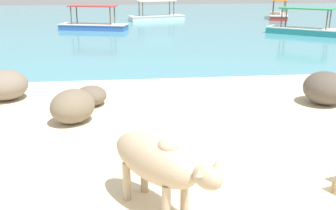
{
  "coord_description": "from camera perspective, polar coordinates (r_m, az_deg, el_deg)",
  "views": [
    {
      "loc": [
        -0.97,
        -3.64,
        2.68
      ],
      "look_at": [
        -0.19,
        3.0,
        0.55
      ],
      "focal_mm": 42.6,
      "sensor_mm": 36.0,
      "label": 1
    }
  ],
  "objects": [
    {
      "name": "shore_rock_small",
      "position": [
        9.75,
        -22.29,
        2.68
      ],
      "size": [
        1.02,
        1.06,
        0.68
      ],
      "primitive_type": "ellipsoid",
      "rotation": [
        0.0,
        0.0,
        1.56
      ],
      "color": "gray",
      "rests_on": "sand_beach"
    },
    {
      "name": "water_surface",
      "position": [
        25.8,
        -4.57,
        11.65
      ],
      "size": [
        60.0,
        36.0,
        0.03
      ],
      "primitive_type": "cube",
      "color": "teal",
      "rests_on": "ground"
    },
    {
      "name": "shore_rock_large",
      "position": [
        8.8,
        -11.0,
        1.31
      ],
      "size": [
        0.86,
        0.92,
        0.42
      ],
      "primitive_type": "ellipsoid",
      "rotation": [
        0.0,
        0.0,
        1.29
      ],
      "color": "#6B5B4C",
      "rests_on": "sand_beach"
    },
    {
      "name": "boat_blue",
      "position": [
        22.31,
        -10.61,
        11.23
      ],
      "size": [
        3.85,
        2.14,
        1.29
      ],
      "rotation": [
        0.0,
        0.0,
        2.86
      ],
      "color": "#3866B7",
      "rests_on": "water_surface"
    },
    {
      "name": "boat_red",
      "position": [
        29.37,
        15.52,
        12.38
      ],
      "size": [
        2.35,
        3.84,
        1.29
      ],
      "rotation": [
        0.0,
        0.0,
        4.36
      ],
      "color": "#C63833",
      "rests_on": "water_surface"
    },
    {
      "name": "boat_teal",
      "position": [
        21.27,
        18.96,
        10.28
      ],
      "size": [
        3.58,
        3.21,
        1.29
      ],
      "rotation": [
        0.0,
        0.0,
        5.6
      ],
      "color": "teal",
      "rests_on": "water_surface"
    },
    {
      "name": "shore_rock_medium",
      "position": [
        7.77,
        -13.48,
        -0.17
      ],
      "size": [
        1.17,
        1.19,
        0.65
      ],
      "primitive_type": "ellipsoid",
      "rotation": [
        0.0,
        0.0,
        0.91
      ],
      "color": "#756651",
      "rests_on": "sand_beach"
    },
    {
      "name": "shore_rock_flat",
      "position": [
        9.35,
        21.51,
        2.29
      ],
      "size": [
        1.14,
        1.19,
        0.72
      ],
      "primitive_type": "ellipsoid",
      "rotation": [
        0.0,
        0.0,
        1.31
      ],
      "color": "brown",
      "rests_on": "sand_beach"
    },
    {
      "name": "cow",
      "position": [
        4.63,
        -1.6,
        -7.96
      ],
      "size": [
        1.26,
        1.6,
        0.96
      ],
      "rotation": [
        0.0,
        0.0,
        5.32
      ],
      "color": "tan",
      "rests_on": "sand_beach"
    },
    {
      "name": "boat_white",
      "position": [
        27.05,
        -1.65,
        12.59
      ],
      "size": [
        3.85,
        2.06,
        1.29
      ],
      "rotation": [
        0.0,
        0.0,
        3.4
      ],
      "color": "white",
      "rests_on": "water_surface"
    }
  ]
}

